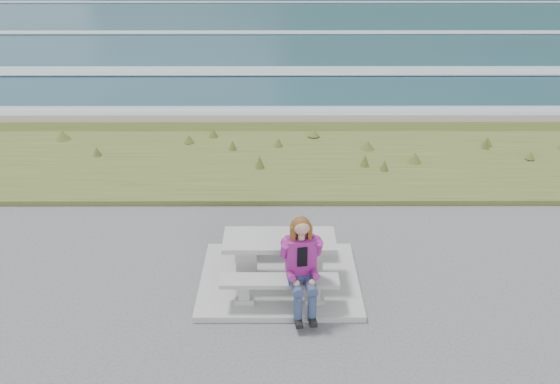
{
  "coord_description": "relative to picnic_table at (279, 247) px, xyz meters",
  "views": [
    {
      "loc": [
        -0.01,
        -7.51,
        5.33
      ],
      "look_at": [
        0.01,
        1.2,
        1.08
      ],
      "focal_mm": 35.0,
      "sensor_mm": 36.0,
      "label": 1
    }
  ],
  "objects": [
    {
      "name": "shore_drop",
      "position": [
        -0.0,
        7.9,
        -0.68
      ],
      "size": [
        160.0,
        0.8,
        2.2
      ],
      "primitive_type": "cube",
      "color": "brown",
      "rests_on": "ground"
    },
    {
      "name": "concrete_slab",
      "position": [
        -0.0,
        0.0,
        -0.63
      ],
      "size": [
        2.6,
        2.1,
        0.1
      ],
      "primitive_type": "cube",
      "color": "#A5A49F",
      "rests_on": "ground"
    },
    {
      "name": "grass_verge",
      "position": [
        -0.0,
        5.0,
        -0.68
      ],
      "size": [
        160.0,
        4.5,
        0.22
      ],
      "primitive_type": "cube",
      "color": "#394F1D",
      "rests_on": "ground"
    },
    {
      "name": "bench_landward",
      "position": [
        0.0,
        -0.7,
        -0.23
      ],
      "size": [
        1.8,
        0.35,
        0.45
      ],
      "color": "#A5A49F",
      "rests_on": "concrete_slab"
    },
    {
      "name": "seated_woman",
      "position": [
        0.34,
        -0.84,
        -0.03
      ],
      "size": [
        0.51,
        0.8,
        1.49
      ],
      "rotation": [
        0.0,
        0.0,
        0.13
      ],
      "color": "navy",
      "rests_on": "concrete_slab"
    },
    {
      "name": "bench_seaward",
      "position": [
        0.0,
        0.7,
        -0.23
      ],
      "size": [
        1.8,
        0.35,
        0.45
      ],
      "color": "#A5A49F",
      "rests_on": "concrete_slab"
    },
    {
      "name": "ocean",
      "position": [
        -0.0,
        25.09,
        -2.42
      ],
      "size": [
        1600.0,
        1600.0,
        0.09
      ],
      "color": "#1D4153",
      "rests_on": "ground"
    },
    {
      "name": "picnic_table",
      "position": [
        0.0,
        0.0,
        0.0
      ],
      "size": [
        1.8,
        0.75,
        0.75
      ],
      "color": "#A5A49F",
      "rests_on": "concrete_slab"
    }
  ]
}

